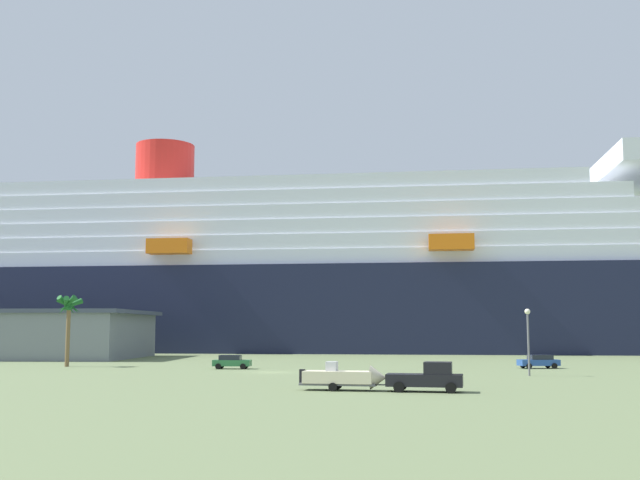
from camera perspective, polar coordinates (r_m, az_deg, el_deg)
ground_plane at (r=112.40m, az=-1.38°, el=-9.00°), size 600.00×600.00×0.00m
cruise_ship at (r=156.17m, az=0.96°, el=-3.13°), size 266.75×47.51×52.25m
pickup_truck at (r=57.76m, az=8.07°, el=-10.15°), size 5.81×2.84×2.20m
small_boat_on_trailer at (r=58.50m, az=2.08°, el=-10.24°), size 7.38×2.68×2.15m
palm_tree at (r=99.34m, az=-18.27°, el=-4.97°), size 3.37×3.28×8.75m
street_lamp at (r=78.92m, az=15.29°, el=-6.57°), size 0.56×0.56×6.61m
parked_car_blue_suv at (r=93.79m, az=16.05°, el=-8.71°), size 4.90×2.79×1.58m
parked_car_green_wagon at (r=89.82m, az=-6.62°, el=-9.02°), size 4.36×2.12×1.58m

